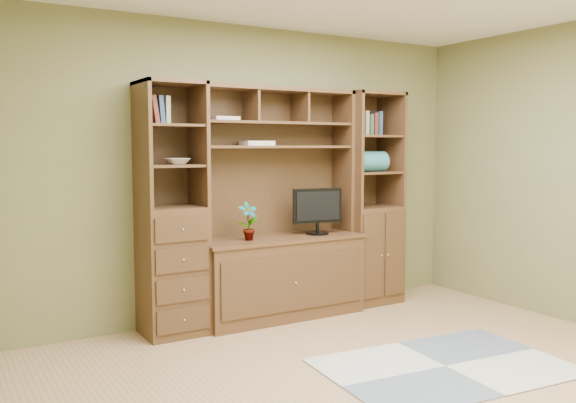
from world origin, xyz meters
TOP-DOWN VIEW (x-y plane):
  - room at (0.00, 0.00)m, footprint 4.60×4.10m
  - center_hutch at (0.15, 1.73)m, footprint 1.54×0.53m
  - left_tower at (-0.85, 1.77)m, footprint 0.50×0.45m
  - right_tower at (1.17, 1.77)m, footprint 0.55×0.45m
  - rug at (0.50, 0.06)m, footprint 1.77×1.26m
  - monitor at (0.51, 1.70)m, footprint 0.50×0.29m
  - orchid at (-0.20, 1.70)m, footprint 0.18×0.12m
  - magazines at (-0.04, 1.82)m, footprint 0.26×0.19m
  - bowl at (-0.80, 1.77)m, footprint 0.20×0.20m
  - blanket_teal at (1.13, 1.73)m, footprint 0.34×0.20m
  - blanket_red at (1.30, 1.85)m, footprint 0.33×0.18m

SIDE VIEW (x-z plane):
  - rug at x=0.50m, z-range 0.00..0.01m
  - orchid at x=-0.20m, z-range 0.73..1.06m
  - monitor at x=0.51m, z-range 0.73..1.31m
  - center_hutch at x=0.15m, z-range 0.00..2.05m
  - left_tower at x=-0.85m, z-range 0.00..2.05m
  - right_tower at x=1.17m, z-range 0.00..2.05m
  - room at x=0.00m, z-range -0.02..2.62m
  - blanket_red at x=1.30m, z-range 1.29..1.47m
  - blanket_teal at x=1.13m, z-range 1.29..1.49m
  - bowl at x=-0.80m, z-range 1.39..1.44m
  - magazines at x=-0.04m, z-range 1.54..1.58m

